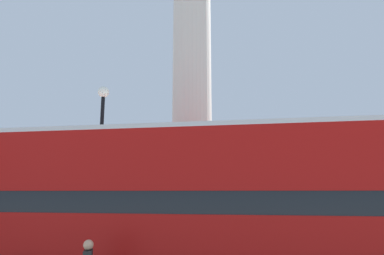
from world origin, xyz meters
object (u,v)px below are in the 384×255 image
(equestrian_statue, at_px, (36,210))
(bus_c, at_px, (189,200))
(street_lamp, at_px, (100,161))
(monument_column, at_px, (192,120))

(equestrian_statue, bearing_deg, bus_c, -75.94)
(bus_c, relative_size, street_lamp, 1.75)
(monument_column, xyz_separation_m, bus_c, (0.85, -6.56, -3.66))
(bus_c, bearing_deg, street_lamp, 147.43)
(bus_c, xyz_separation_m, street_lamp, (-3.71, 2.53, 1.34))
(street_lamp, bearing_deg, equestrian_statue, 132.52)
(monument_column, bearing_deg, equestrian_statue, 158.51)
(bus_c, height_order, street_lamp, street_lamp)
(monument_column, relative_size, bus_c, 1.60)
(bus_c, xyz_separation_m, equestrian_statue, (-11.10, 10.59, -0.90))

